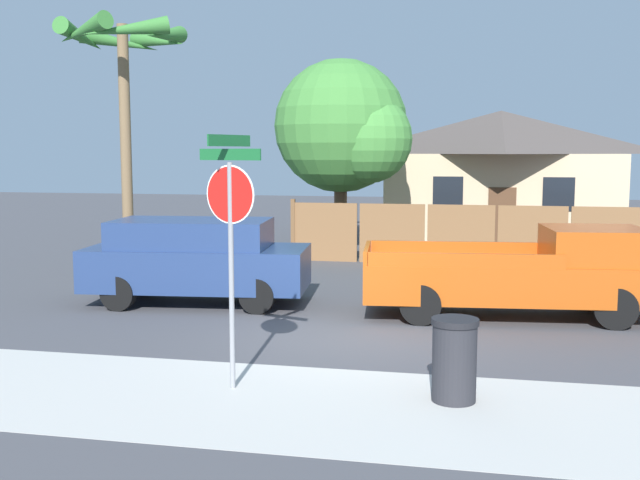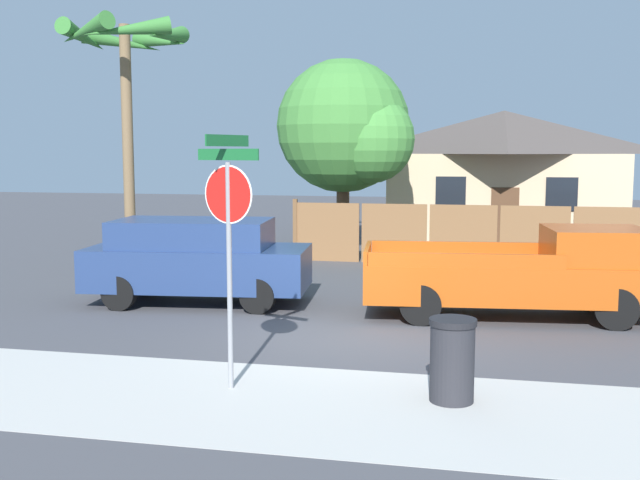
% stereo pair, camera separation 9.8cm
% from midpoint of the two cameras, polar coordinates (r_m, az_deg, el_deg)
% --- Properties ---
extents(ground_plane, '(80.00, 80.00, 0.00)m').
position_cam_midpoint_polar(ground_plane, '(13.08, 1.72, -7.31)').
color(ground_plane, '#47474C').
extents(sidewalk_strip, '(36.00, 3.20, 0.01)m').
position_cam_midpoint_polar(sidewalk_strip, '(9.70, -2.05, -12.35)').
color(sidewalk_strip, beige).
rests_on(sidewalk_strip, ground).
extents(wooden_fence, '(11.73, 0.12, 1.80)m').
position_cam_midpoint_polar(wooden_fence, '(21.32, 13.14, 0.32)').
color(wooden_fence, brown).
rests_on(wooden_fence, ground).
extents(house, '(8.55, 7.70, 4.69)m').
position_cam_midpoint_polar(house, '(29.04, 13.43, 5.10)').
color(house, beige).
rests_on(house, ground).
extents(oak_tree, '(4.30, 4.10, 6.01)m').
position_cam_midpoint_polar(oak_tree, '(23.16, 1.91, 8.44)').
color(oak_tree, brown).
rests_on(oak_tree, ground).
extents(palm_tree, '(3.14, 3.36, 6.43)m').
position_cam_midpoint_polar(palm_tree, '(20.07, -14.91, 13.34)').
color(palm_tree, brown).
rests_on(palm_tree, ground).
extents(red_suv, '(4.74, 2.37, 1.77)m').
position_cam_midpoint_polar(red_suv, '(15.83, -9.58, -1.39)').
color(red_suv, navy).
rests_on(red_suv, ground).
extents(orange_pickup, '(5.76, 2.47, 1.75)m').
position_cam_midpoint_polar(orange_pickup, '(14.85, 15.21, -2.48)').
color(orange_pickup, '#B74C14').
rests_on(orange_pickup, ground).
extents(stop_sign, '(0.94, 0.84, 3.39)m').
position_cam_midpoint_polar(stop_sign, '(9.91, -7.12, 1.78)').
color(stop_sign, gray).
rests_on(stop_sign, ground).
extents(trash_bin, '(0.60, 0.60, 1.08)m').
position_cam_midpoint_polar(trash_bin, '(9.78, 9.91, -8.96)').
color(trash_bin, '#28282D').
rests_on(trash_bin, ground).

